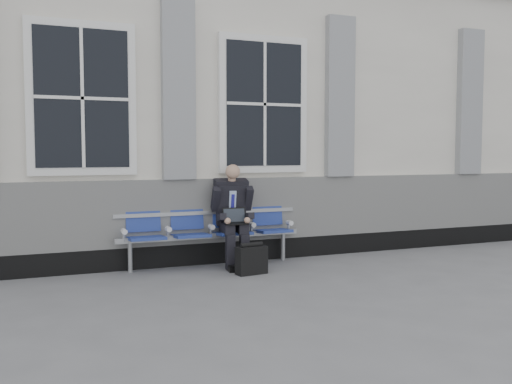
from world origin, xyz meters
name	(u,v)px	position (x,y,z in m)	size (l,w,h in m)	color
ground	(283,283)	(0.00, 0.00, 0.00)	(70.00, 70.00, 0.00)	slate
station_building	(199,114)	(-0.02, 3.47, 2.22)	(14.40, 4.40, 4.49)	silver
bench	(210,226)	(-0.50, 1.32, 0.55)	(2.60, 0.47, 0.91)	#9EA0A3
businessman	(233,211)	(-0.22, 1.19, 0.76)	(0.58, 0.78, 1.40)	black
briefcase	(251,260)	(-0.17, 0.60, 0.19)	(0.42, 0.23, 0.41)	black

